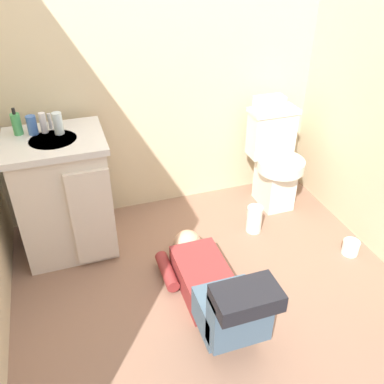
{
  "coord_description": "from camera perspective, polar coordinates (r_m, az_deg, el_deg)",
  "views": [
    {
      "loc": [
        -0.69,
        -1.69,
        1.9
      ],
      "look_at": [
        0.02,
        0.43,
        0.45
      ],
      "focal_mm": 38.94,
      "sensor_mm": 36.0,
      "label": 1
    }
  ],
  "objects": [
    {
      "name": "ground_plane",
      "position": [
        2.65,
        2.75,
        -13.58
      ],
      "size": [
        2.85,
        3.11,
        0.04
      ],
      "primitive_type": "cube",
      "color": "#8A6450"
    },
    {
      "name": "toilet",
      "position": [
        3.26,
        11.22,
        4.28
      ],
      "size": [
        0.36,
        0.46,
        0.75
      ],
      "color": "silver",
      "rests_on": "ground_plane"
    },
    {
      "name": "faucet",
      "position": [
        2.75,
        -18.88,
        9.16
      ],
      "size": [
        0.02,
        0.02,
        0.1
      ],
      "primitive_type": "cylinder",
      "color": "silver",
      "rests_on": "vanity_cabinet"
    },
    {
      "name": "bottle_white",
      "position": [
        2.7,
        -19.71,
        8.91
      ],
      "size": [
        0.04,
        0.04,
        0.13
      ],
      "primitive_type": "cylinder",
      "color": "white",
      "rests_on": "vanity_cabinet"
    },
    {
      "name": "wall_back",
      "position": [
        2.95,
        -4.61,
        19.15
      ],
      "size": [
        2.51,
        0.08,
        2.4
      ],
      "primitive_type": "cube",
      "color": "beige",
      "rests_on": "ground_plane"
    },
    {
      "name": "toilet_paper_roll",
      "position": [
        3.04,
        20.9,
        -7.1
      ],
      "size": [
        0.11,
        0.11,
        0.1
      ],
      "primitive_type": "cylinder",
      "color": "white",
      "rests_on": "ground_plane"
    },
    {
      "name": "paper_towel_roll",
      "position": [
        3.04,
        8.52,
        -3.69
      ],
      "size": [
        0.11,
        0.11,
        0.2
      ],
      "primitive_type": "cylinder",
      "color": "white",
      "rests_on": "ground_plane"
    },
    {
      "name": "vanity_cabinet",
      "position": [
        2.82,
        -17.08,
        -0.34
      ],
      "size": [
        0.6,
        0.53,
        0.82
      ],
      "color": "beige",
      "rests_on": "ground_plane"
    },
    {
      "name": "person_plumber",
      "position": [
        2.39,
        3.1,
        -13.12
      ],
      "size": [
        0.39,
        1.06,
        0.52
      ],
      "color": "maroon",
      "rests_on": "ground_plane"
    },
    {
      "name": "tissue_box",
      "position": [
        3.14,
        10.55,
        11.88
      ],
      "size": [
        0.22,
        0.11,
        0.1
      ],
      "primitive_type": "cube",
      "color": "silver",
      "rests_on": "toilet"
    },
    {
      "name": "soap_dispenser",
      "position": [
        2.73,
        -22.89,
        8.61
      ],
      "size": [
        0.06,
        0.06,
        0.17
      ],
      "color": "#46A058",
      "rests_on": "vanity_cabinet"
    },
    {
      "name": "bottle_blue",
      "position": [
        2.71,
        -21.07,
        8.55
      ],
      "size": [
        0.06,
        0.06,
        0.12
      ],
      "primitive_type": "cylinder",
      "color": "#406AB7",
      "rests_on": "vanity_cabinet"
    },
    {
      "name": "bottle_clear",
      "position": [
        2.66,
        -17.88,
        8.95
      ],
      "size": [
        0.06,
        0.06,
        0.13
      ],
      "primitive_type": "cylinder",
      "color": "silver",
      "rests_on": "vanity_cabinet"
    }
  ]
}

